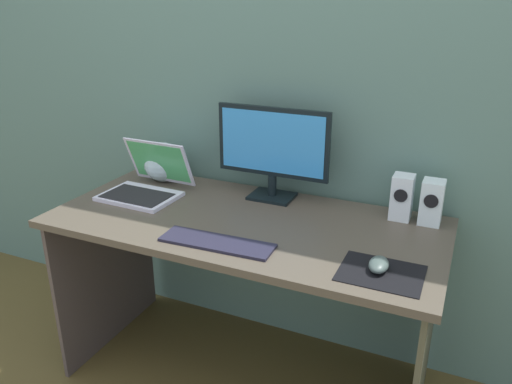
{
  "coord_description": "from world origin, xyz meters",
  "views": [
    {
      "loc": [
        0.74,
        -1.55,
        1.52
      ],
      "look_at": [
        0.06,
        -0.02,
        0.86
      ],
      "focal_mm": 35.22,
      "sensor_mm": 36.0,
      "label": 1
    }
  ],
  "objects_px": {
    "speaker_near_monitor": "(402,197)",
    "laptop": "(146,184)",
    "keyboard_external": "(216,242)",
    "mouse": "(379,265)",
    "monitor": "(273,149)",
    "speaker_right": "(432,202)",
    "fishbowl": "(163,162)"
  },
  "relations": [
    {
      "from": "speaker_right",
      "to": "keyboard_external",
      "type": "bearing_deg",
      "value": -143.76
    },
    {
      "from": "laptop",
      "to": "keyboard_external",
      "type": "xyz_separation_m",
      "value": [
        0.48,
        -0.28,
        -0.04
      ]
    },
    {
      "from": "keyboard_external",
      "to": "mouse",
      "type": "bearing_deg",
      "value": 2.4
    },
    {
      "from": "speaker_near_monitor",
      "to": "fishbowl",
      "type": "height_order",
      "value": "fishbowl"
    },
    {
      "from": "fishbowl",
      "to": "keyboard_external",
      "type": "distance_m",
      "value": 0.7
    },
    {
      "from": "monitor",
      "to": "mouse",
      "type": "distance_m",
      "value": 0.7
    },
    {
      "from": "monitor",
      "to": "mouse",
      "type": "relative_size",
      "value": 4.72
    },
    {
      "from": "laptop",
      "to": "speaker_right",
      "type": "bearing_deg",
      "value": 9.4
    },
    {
      "from": "keyboard_external",
      "to": "speaker_near_monitor",
      "type": "bearing_deg",
      "value": 38.95
    },
    {
      "from": "monitor",
      "to": "fishbowl",
      "type": "distance_m",
      "value": 0.55
    },
    {
      "from": "speaker_near_monitor",
      "to": "keyboard_external",
      "type": "distance_m",
      "value": 0.71
    },
    {
      "from": "speaker_near_monitor",
      "to": "fishbowl",
      "type": "bearing_deg",
      "value": -179.7
    },
    {
      "from": "speaker_near_monitor",
      "to": "keyboard_external",
      "type": "xyz_separation_m",
      "value": [
        -0.53,
        -0.47,
        -0.08
      ]
    },
    {
      "from": "speaker_right",
      "to": "fishbowl",
      "type": "distance_m",
      "value": 1.16
    },
    {
      "from": "speaker_right",
      "to": "fishbowl",
      "type": "bearing_deg",
      "value": -179.73
    },
    {
      "from": "laptop",
      "to": "mouse",
      "type": "xyz_separation_m",
      "value": [
        1.02,
        -0.24,
        -0.02
      ]
    },
    {
      "from": "keyboard_external",
      "to": "mouse",
      "type": "xyz_separation_m",
      "value": [
        0.54,
        0.04,
        0.02
      ]
    },
    {
      "from": "monitor",
      "to": "laptop",
      "type": "bearing_deg",
      "value": -160.12
    },
    {
      "from": "keyboard_external",
      "to": "mouse",
      "type": "distance_m",
      "value": 0.54
    },
    {
      "from": "fishbowl",
      "to": "mouse",
      "type": "bearing_deg",
      "value": -21.63
    },
    {
      "from": "laptop",
      "to": "keyboard_external",
      "type": "distance_m",
      "value": 0.56
    },
    {
      "from": "fishbowl",
      "to": "mouse",
      "type": "distance_m",
      "value": 1.14
    },
    {
      "from": "monitor",
      "to": "speaker_right",
      "type": "relative_size",
      "value": 2.84
    },
    {
      "from": "monitor",
      "to": "fishbowl",
      "type": "bearing_deg",
      "value": 179.95
    },
    {
      "from": "laptop",
      "to": "mouse",
      "type": "relative_size",
      "value": 3.16
    },
    {
      "from": "fishbowl",
      "to": "monitor",
      "type": "bearing_deg",
      "value": -0.05
    },
    {
      "from": "keyboard_external",
      "to": "fishbowl",
      "type": "bearing_deg",
      "value": 135.76
    },
    {
      "from": "speaker_right",
      "to": "fishbowl",
      "type": "xyz_separation_m",
      "value": [
        -1.16,
        -0.01,
        0.0
      ]
    },
    {
      "from": "speaker_near_monitor",
      "to": "laptop",
      "type": "bearing_deg",
      "value": -169.63
    },
    {
      "from": "speaker_near_monitor",
      "to": "keyboard_external",
      "type": "height_order",
      "value": "speaker_near_monitor"
    },
    {
      "from": "speaker_near_monitor",
      "to": "laptop",
      "type": "height_order",
      "value": "laptop"
    },
    {
      "from": "speaker_near_monitor",
      "to": "mouse",
      "type": "relative_size",
      "value": 1.72
    }
  ]
}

